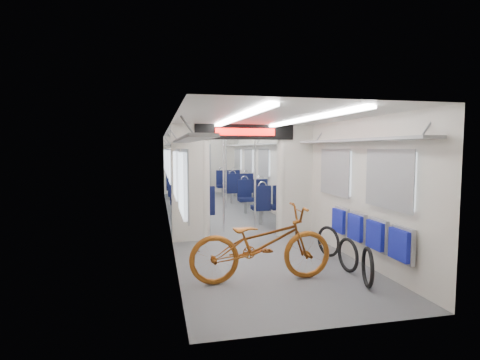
{
  "coord_description": "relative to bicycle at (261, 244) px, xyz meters",
  "views": [
    {
      "loc": [
        -1.72,
        -9.36,
        1.82
      ],
      "look_at": [
        0.05,
        -1.41,
        1.14
      ],
      "focal_mm": 28.0,
      "sensor_mm": 36.0,
      "label": 1
    }
  ],
  "objects": [
    {
      "name": "carriage",
      "position": [
        0.34,
        4.25,
        0.98
      ],
      "size": [
        12.0,
        12.02,
        2.31
      ],
      "color": "#515456",
      "rests_on": "ground"
    },
    {
      "name": "seat_bay_near_left",
      "position": [
        -0.6,
        4.31,
        0.02
      ],
      "size": [
        0.91,
        2.08,
        1.1
      ],
      "color": "black",
      "rests_on": "ground"
    },
    {
      "name": "stanchion_far_left",
      "position": [
        -0.06,
        6.13,
        0.63
      ],
      "size": [
        0.04,
        0.04,
        2.3
      ],
      "primitive_type": "cylinder",
      "color": "silver",
      "rests_on": "ground"
    },
    {
      "name": "stanchion_far_right",
      "position": [
        0.65,
        6.26,
        0.63
      ],
      "size": [
        0.04,
        0.04,
        2.3
      ],
      "primitive_type": "cylinder",
      "color": "silver",
      "rests_on": "ground"
    },
    {
      "name": "bike_hoop_b",
      "position": [
        1.35,
        0.08,
        -0.29
      ],
      "size": [
        0.09,
        0.51,
        0.51
      ],
      "primitive_type": "torus",
      "rotation": [
        1.57,
        0.0,
        1.65
      ],
      "color": "black",
      "rests_on": "ground"
    },
    {
      "name": "flip_bench",
      "position": [
        1.69,
        0.16,
        0.06
      ],
      "size": [
        0.12,
        2.07,
        0.47
      ],
      "color": "gray",
      "rests_on": "carriage"
    },
    {
      "name": "stanchion_near_left",
      "position": [
        0.03,
        3.12,
        0.63
      ],
      "size": [
        0.04,
        0.04,
        2.3
      ],
      "primitive_type": "cylinder",
      "color": "silver",
      "rests_on": "ground"
    },
    {
      "name": "bike_hoop_c",
      "position": [
        1.42,
        0.88,
        -0.29
      ],
      "size": [
        0.2,
        0.51,
        0.52
      ],
      "primitive_type": "torus",
      "rotation": [
        1.57,
        0.0,
        1.87
      ],
      "color": "black",
      "rests_on": "ground"
    },
    {
      "name": "seat_bay_near_right",
      "position": [
        1.27,
        4.52,
        0.0
      ],
      "size": [
        0.88,
        1.92,
        1.05
      ],
      "color": "black",
      "rests_on": "ground"
    },
    {
      "name": "seat_bay_far_right",
      "position": [
        1.27,
        8.18,
        0.03
      ],
      "size": [
        0.92,
        2.11,
        1.11
      ],
      "color": "black",
      "rests_on": "ground"
    },
    {
      "name": "bicycle",
      "position": [
        0.0,
        0.0,
        0.0
      ],
      "size": [
        1.99,
        0.72,
        1.04
      ],
      "primitive_type": "imported",
      "rotation": [
        0.0,
        0.0,
        1.56
      ],
      "color": "#904A14",
      "rests_on": "ground"
    },
    {
      "name": "stanchion_near_right",
      "position": [
        0.71,
        3.03,
        0.63
      ],
      "size": [
        0.04,
        0.04,
        2.3
      ],
      "primitive_type": "cylinder",
      "color": "silver",
      "rests_on": "ground"
    },
    {
      "name": "bike_hoop_a",
      "position": [
        1.3,
        -0.53,
        -0.28
      ],
      "size": [
        0.21,
        0.53,
        0.54
      ],
      "primitive_type": "torus",
      "rotation": [
        1.57,
        0.0,
        1.26
      ],
      "color": "black",
      "rests_on": "ground"
    },
    {
      "name": "seat_bay_far_left",
      "position": [
        -0.6,
        7.75,
        0.04
      ],
      "size": [
        0.94,
        2.21,
        1.14
      ],
      "color": "black",
      "rests_on": "ground"
    }
  ]
}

